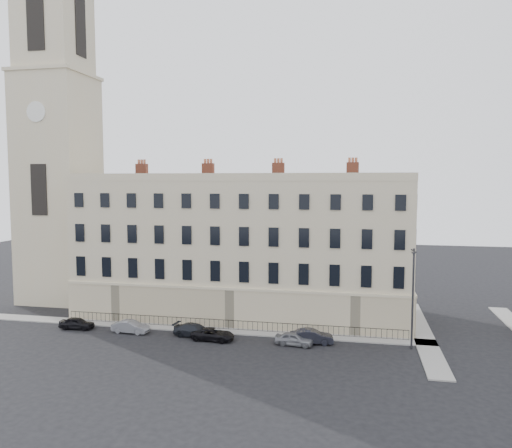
{
  "coord_description": "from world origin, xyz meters",
  "views": [
    {
      "loc": [
        6.47,
        -42.27,
        14.99
      ],
      "look_at": [
        -4.09,
        10.0,
        10.41
      ],
      "focal_mm": 35.0,
      "sensor_mm": 36.0,
      "label": 1
    }
  ],
  "objects_px": {
    "car_a": "(77,323)",
    "car_f": "(312,337)",
    "car_e": "(294,339)",
    "car_b": "(131,327)",
    "car_d": "(213,334)",
    "car_c": "(195,330)",
    "streetlamp": "(413,294)"
  },
  "relations": [
    {
      "from": "car_a",
      "to": "car_f",
      "type": "distance_m",
      "value": 23.82
    },
    {
      "from": "car_a",
      "to": "car_e",
      "type": "relative_size",
      "value": 0.99
    },
    {
      "from": "car_b",
      "to": "car_d",
      "type": "distance_m",
      "value": 8.67
    },
    {
      "from": "car_c",
      "to": "car_e",
      "type": "relative_size",
      "value": 1.21
    },
    {
      "from": "car_b",
      "to": "car_e",
      "type": "height_order",
      "value": "car_b"
    },
    {
      "from": "car_d",
      "to": "car_e",
      "type": "height_order",
      "value": "car_e"
    },
    {
      "from": "car_a",
      "to": "car_c",
      "type": "distance_m",
      "value": 12.57
    },
    {
      "from": "car_a",
      "to": "car_b",
      "type": "distance_m",
      "value": 5.95
    },
    {
      "from": "car_c",
      "to": "car_d",
      "type": "xyz_separation_m",
      "value": [
        2.03,
        -0.72,
        -0.05
      ]
    },
    {
      "from": "car_d",
      "to": "car_f",
      "type": "relative_size",
      "value": 1.02
    },
    {
      "from": "car_d",
      "to": "streetlamp",
      "type": "height_order",
      "value": "streetlamp"
    },
    {
      "from": "car_d",
      "to": "car_e",
      "type": "relative_size",
      "value": 1.16
    },
    {
      "from": "car_a",
      "to": "car_d",
      "type": "bearing_deg",
      "value": -95.76
    },
    {
      "from": "car_e",
      "to": "car_b",
      "type": "bearing_deg",
      "value": 93.67
    },
    {
      "from": "car_a",
      "to": "car_c",
      "type": "relative_size",
      "value": 0.82
    },
    {
      "from": "car_e",
      "to": "car_d",
      "type": "bearing_deg",
      "value": 95.78
    },
    {
      "from": "car_b",
      "to": "car_d",
      "type": "relative_size",
      "value": 0.9
    },
    {
      "from": "car_d",
      "to": "car_e",
      "type": "distance_m",
      "value": 7.71
    },
    {
      "from": "car_b",
      "to": "car_f",
      "type": "height_order",
      "value": "car_f"
    },
    {
      "from": "car_d",
      "to": "car_e",
      "type": "bearing_deg",
      "value": -85.88
    },
    {
      "from": "car_a",
      "to": "car_e",
      "type": "xyz_separation_m",
      "value": [
        22.3,
        -0.7,
        0.01
      ]
    },
    {
      "from": "car_f",
      "to": "car_e",
      "type": "bearing_deg",
      "value": 111.08
    },
    {
      "from": "car_a",
      "to": "car_e",
      "type": "bearing_deg",
      "value": -94.75
    },
    {
      "from": "car_c",
      "to": "car_f",
      "type": "relative_size",
      "value": 1.06
    },
    {
      "from": "car_a",
      "to": "car_d",
      "type": "distance_m",
      "value": 14.61
    },
    {
      "from": "car_b",
      "to": "car_d",
      "type": "height_order",
      "value": "car_b"
    },
    {
      "from": "car_c",
      "to": "car_e",
      "type": "distance_m",
      "value": 9.76
    },
    {
      "from": "car_b",
      "to": "car_e",
      "type": "xyz_separation_m",
      "value": [
        16.36,
        -0.57,
        -0.01
      ]
    },
    {
      "from": "car_b",
      "to": "car_f",
      "type": "xyz_separation_m",
      "value": [
        17.87,
        0.26,
        0.05
      ]
    },
    {
      "from": "car_f",
      "to": "streetlamp",
      "type": "height_order",
      "value": "streetlamp"
    },
    {
      "from": "car_a",
      "to": "car_b",
      "type": "height_order",
      "value": "car_b"
    },
    {
      "from": "car_a",
      "to": "car_f",
      "type": "bearing_deg",
      "value": -92.66
    }
  ]
}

